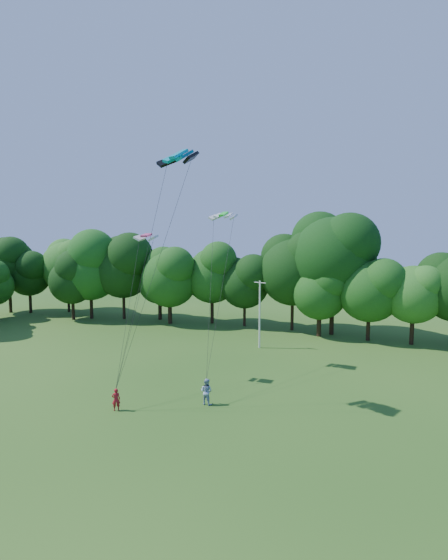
% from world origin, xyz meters
% --- Properties ---
extents(ground, '(160.00, 160.00, 0.00)m').
position_xyz_m(ground, '(0.00, 0.00, 0.00)').
color(ground, '#235015').
rests_on(ground, ground).
extents(utility_pole, '(1.43, 0.51, 7.34)m').
position_xyz_m(utility_pole, '(-2.61, 27.75, 3.80)').
color(utility_pole, silver).
rests_on(utility_pole, ground).
extents(kite_flyer_left, '(0.70, 0.66, 1.60)m').
position_xyz_m(kite_flyer_left, '(-7.12, 7.81, 0.80)').
color(kite_flyer_left, '#A3151F').
rests_on(kite_flyer_left, ground).
extents(kite_flyer_right, '(1.02, 0.84, 1.92)m').
position_xyz_m(kite_flyer_right, '(-1.67, 11.14, 0.96)').
color(kite_flyer_right, '#90A6C8').
rests_on(kite_flyer_right, ground).
extents(kite_teal, '(3.41, 2.40, 0.84)m').
position_xyz_m(kite_teal, '(-3.55, 10.82, 17.84)').
color(kite_teal, '#058BA3').
rests_on(kite_teal, ground).
extents(kite_green, '(2.61, 1.32, 0.48)m').
position_xyz_m(kite_green, '(-4.09, 20.80, 14.16)').
color(kite_green, '#22E730').
rests_on(kite_green, ground).
extents(kite_pink, '(1.98, 1.02, 0.33)m').
position_xyz_m(kite_pink, '(-8.61, 14.69, 12.23)').
color(kite_pink, '#D23A6E').
rests_on(kite_pink, ground).
extents(tree_back_west, '(9.44, 9.44, 13.72)m').
position_xyz_m(tree_back_west, '(-30.30, 34.80, 8.57)').
color(tree_back_west, '#312413').
rests_on(tree_back_west, ground).
extents(tree_back_center, '(11.06, 11.06, 16.09)m').
position_xyz_m(tree_back_center, '(3.83, 37.15, 10.05)').
color(tree_back_center, '#312413').
rests_on(tree_back_center, ground).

